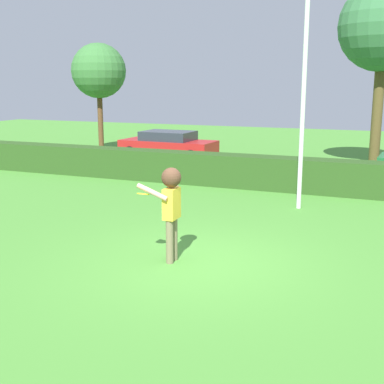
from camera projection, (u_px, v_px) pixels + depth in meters
ground_plane at (196, 263)px, 9.60m from camera, size 60.00×60.00×0.00m
person at (171, 201)px, 9.44m from camera, size 0.77×0.56×1.80m
frisbee at (143, 194)px, 9.40m from camera, size 0.24×0.24×0.08m
lamppost at (304, 75)px, 13.07m from camera, size 0.24×0.24×6.41m
hedge_row at (281, 174)px, 16.06m from camera, size 24.36×0.90×1.04m
parked_car_red at (168, 144)px, 22.52m from camera, size 4.25×1.92×1.25m
willow_tree at (384, 28)px, 18.90m from camera, size 3.35×3.35×7.07m
oak_tree at (99, 71)px, 24.05m from camera, size 2.57×2.57×5.18m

